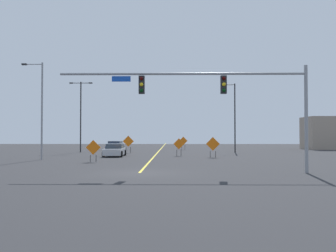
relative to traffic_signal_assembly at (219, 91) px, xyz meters
The scene contains 14 objects.
ground 6.65m from the traffic_signal_assembly, behind, with size 141.43×141.43×0.00m, color #2D2D30.
road_centre_stripe 39.86m from the traffic_signal_assembly, 96.72° to the left, with size 0.16×78.57×0.01m.
traffic_signal_assembly is the anchor object (origin of this frame).
street_lamp_mid_right 18.47m from the traffic_signal_assembly, 142.30° to the left, with size 1.94×0.24×8.77m.
street_lamp_far_left 25.96m from the traffic_signal_assembly, 78.49° to the left, with size 1.66×0.24×8.85m.
street_lamp_mid_left 29.37m from the traffic_signal_assembly, 119.81° to the left, with size 2.97×0.24×9.11m.
construction_sign_right_shoulder 25.46m from the traffic_signal_assembly, 109.03° to the left, with size 1.38×0.10×2.15m.
construction_sign_median_far 15.46m from the traffic_signal_assembly, 85.05° to the left, with size 1.35×0.34×2.03m.
construction_sign_left_lane 17.86m from the traffic_signal_assembly, 96.71° to the left, with size 1.17×0.28×1.88m.
construction_sign_left_shoulder 13.11m from the traffic_signal_assembly, 137.13° to the left, with size 1.21×0.11×1.81m.
construction_sign_right_lane 34.47m from the traffic_signal_assembly, 91.82° to the left, with size 1.28×0.23×1.99m.
car_blue_passing 34.19m from the traffic_signal_assembly, 109.21° to the left, with size 2.26×4.31×1.35m.
car_silver_distant 19.37m from the traffic_signal_assembly, 117.62° to the left, with size 2.08×4.56×1.31m.
roadside_building_east 42.40m from the traffic_signal_assembly, 59.61° to the left, with size 6.17×5.55×5.11m.
Camera 1 is at (1.95, -21.16, 2.20)m, focal length 38.81 mm.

